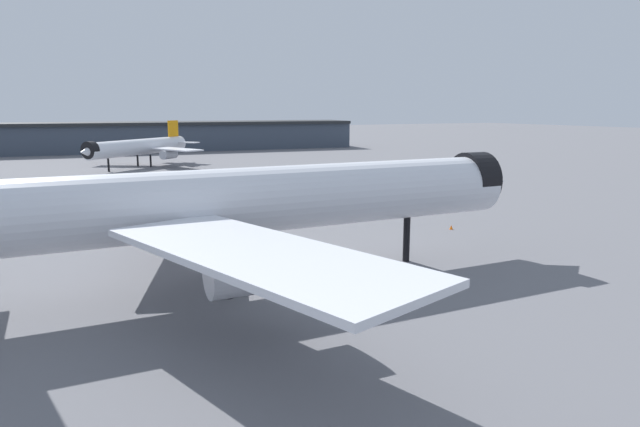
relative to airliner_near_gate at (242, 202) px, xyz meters
The scene contains 5 objects.
ground 8.99m from the airliner_near_gate, 26.83° to the right, with size 900.00×900.00×0.00m, color slate.
airliner_near_gate is the anchor object (origin of this frame).
airliner_far_taxiway 118.31m from the airliner_near_gate, 86.13° to the left, with size 37.65×34.58×13.27m.
terminal_building 182.66m from the airliner_near_gate, 83.77° to the left, with size 169.62×38.08×17.67m.
traffic_cone_wingtip 37.17m from the airliner_near_gate, 17.01° to the left, with size 0.51×0.51×0.64m, color #F2600C.
Camera 1 is at (-19.83, -48.56, 17.17)m, focal length 30.94 mm.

